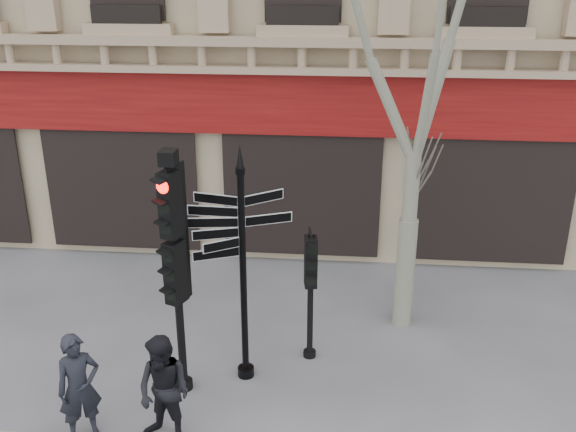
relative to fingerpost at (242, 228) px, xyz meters
name	(u,v)px	position (x,y,z in m)	size (l,w,h in m)	color
ground	(277,397)	(0.57, -0.52, -2.62)	(80.00, 80.00, 0.00)	#56575B
fingerpost	(242,228)	(0.00, 0.00, 0.00)	(1.95, 1.95, 3.90)	black
traffic_signal_main	(175,246)	(-0.92, -0.42, -0.15)	(0.51, 0.44, 3.91)	black
traffic_signal_secondary	(311,275)	(1.00, 0.65, -1.06)	(0.41, 0.32, 2.24)	black
plane_tree	(425,6)	(2.65, 1.90, 3.04)	(3.03, 3.03, 8.06)	gray
pedestrian_a	(79,388)	(-2.06, -1.64, -1.80)	(0.60, 0.39, 1.64)	black
pedestrian_b	(164,391)	(-0.86, -1.62, -1.79)	(0.81, 0.63, 1.66)	black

